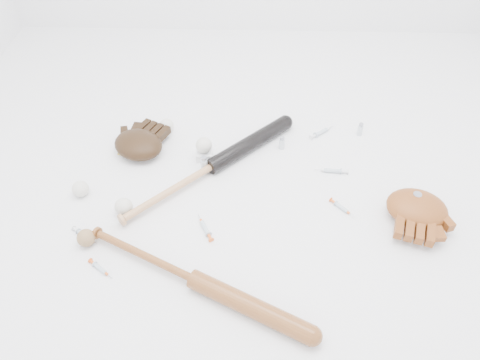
{
  "coord_description": "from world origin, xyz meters",
  "views": [
    {
      "loc": [
        0.02,
        -1.35,
        1.47
      ],
      "look_at": [
        -0.02,
        0.06,
        0.06
      ],
      "focal_mm": 35.0,
      "sensor_mm": 36.0,
      "label": 1
    }
  ],
  "objects_px": {
    "bat_dark": "(212,166)",
    "pedestal": "(204,155)",
    "glove_dark": "(138,144)",
    "bat_wood": "(194,279)"
  },
  "relations": [
    {
      "from": "bat_wood",
      "to": "glove_dark",
      "type": "xyz_separation_m",
      "value": [
        -0.33,
        0.71,
        0.02
      ]
    },
    {
      "from": "bat_dark",
      "to": "glove_dark",
      "type": "bearing_deg",
      "value": 117.0
    },
    {
      "from": "bat_wood",
      "to": "pedestal",
      "type": "relative_size",
      "value": 13.14
    },
    {
      "from": "bat_wood",
      "to": "glove_dark",
      "type": "distance_m",
      "value": 0.78
    },
    {
      "from": "bat_dark",
      "to": "pedestal",
      "type": "height_order",
      "value": "bat_dark"
    },
    {
      "from": "bat_dark",
      "to": "pedestal",
      "type": "xyz_separation_m",
      "value": [
        -0.04,
        0.1,
        -0.02
      ]
    },
    {
      "from": "pedestal",
      "to": "bat_dark",
      "type": "bearing_deg",
      "value": -66.47
    },
    {
      "from": "bat_wood",
      "to": "glove_dark",
      "type": "height_order",
      "value": "glove_dark"
    },
    {
      "from": "bat_wood",
      "to": "pedestal",
      "type": "bearing_deg",
      "value": 118.26
    },
    {
      "from": "bat_dark",
      "to": "pedestal",
      "type": "relative_size",
      "value": 13.67
    }
  ]
}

